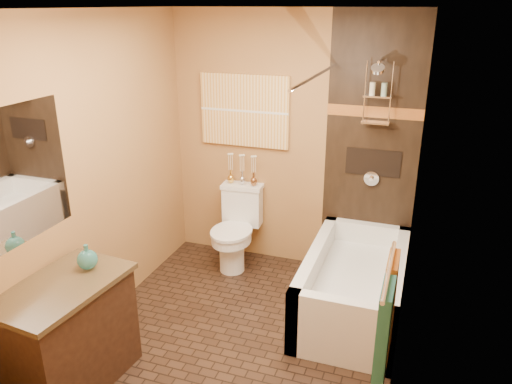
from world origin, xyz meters
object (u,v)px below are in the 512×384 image
at_px(vanity, 68,335).
at_px(bathtub, 354,290).
at_px(sunset_painting, 245,111).
at_px(toilet, 236,228).

bearing_deg(vanity, bathtub, 46.89).
distance_m(bathtub, vanity, 2.31).
xyz_separation_m(sunset_painting, toilet, (0.00, -0.27, -1.14)).
bearing_deg(vanity, toilet, 82.28).
distance_m(toilet, vanity, 2.04).
relative_size(bathtub, toilet, 1.84).
xyz_separation_m(sunset_painting, vanity, (-0.46, -2.25, -1.15)).
distance_m(sunset_painting, bathtub, 1.97).
height_order(sunset_painting, bathtub, sunset_painting).
bearing_deg(sunset_painting, vanity, -101.59).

